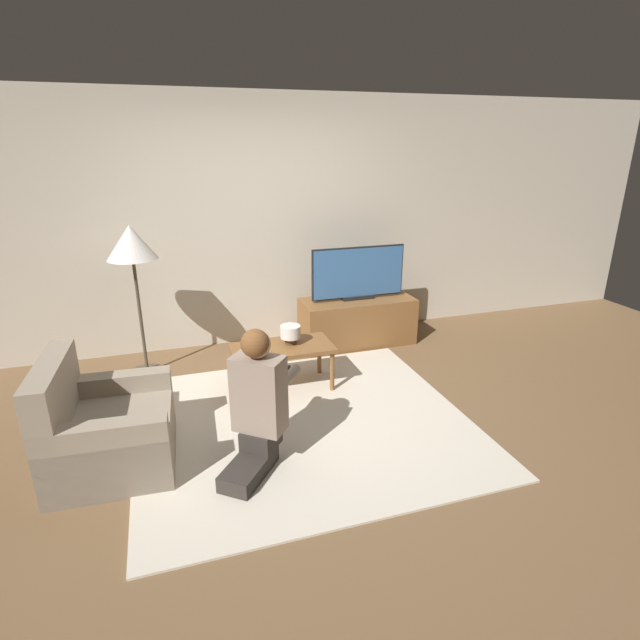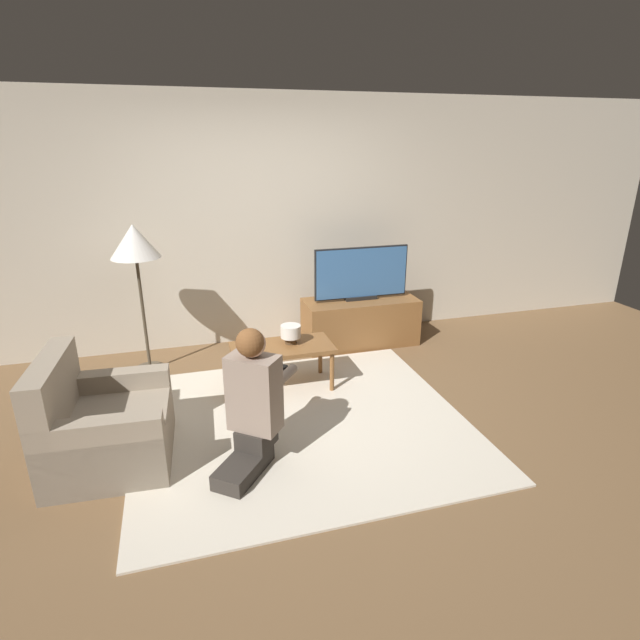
# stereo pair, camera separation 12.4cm
# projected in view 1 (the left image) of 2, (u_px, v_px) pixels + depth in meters

# --- Properties ---
(ground_plane) EXTENTS (10.00, 10.00, 0.00)m
(ground_plane) POSITION_uv_depth(u_px,v_px,m) (304.00, 424.00, 3.97)
(ground_plane) COLOR brown
(wall_back) EXTENTS (10.00, 0.06, 2.60)m
(wall_back) POSITION_uv_depth(u_px,v_px,m) (252.00, 224.00, 5.25)
(wall_back) COLOR beige
(wall_back) RESTS_ON ground_plane
(rug) EXTENTS (2.57, 2.34, 0.02)m
(rug) POSITION_uv_depth(u_px,v_px,m) (304.00, 423.00, 3.96)
(rug) COLOR beige
(rug) RESTS_ON ground_plane
(tv_stand) EXTENTS (1.23, 0.50, 0.51)m
(tv_stand) POSITION_uv_depth(u_px,v_px,m) (357.00, 321.00, 5.48)
(tv_stand) COLOR brown
(tv_stand) RESTS_ON ground_plane
(tv) EXTENTS (1.03, 0.08, 0.57)m
(tv) POSITION_uv_depth(u_px,v_px,m) (358.00, 273.00, 5.30)
(tv) COLOR black
(tv) RESTS_ON tv_stand
(coffee_table) EXTENTS (0.89, 0.45, 0.42)m
(coffee_table) POSITION_uv_depth(u_px,v_px,m) (282.00, 351.00, 4.41)
(coffee_table) COLOR brown
(coffee_table) RESTS_ON ground_plane
(floor_lamp) EXTENTS (0.44, 0.44, 1.43)m
(floor_lamp) POSITION_uv_depth(u_px,v_px,m) (132.00, 249.00, 4.44)
(floor_lamp) COLOR #4C4233
(floor_lamp) RESTS_ON ground_plane
(armchair) EXTENTS (0.84, 0.88, 0.80)m
(armchair) POSITION_uv_depth(u_px,v_px,m) (106.00, 432.00, 3.39)
(armchair) COLOR gray
(armchair) RESTS_ON ground_plane
(person_kneeling) EXTENTS (0.70, 0.80, 0.98)m
(person_kneeling) POSITION_uv_depth(u_px,v_px,m) (258.00, 401.00, 3.32)
(person_kneeling) COLOR #332D28
(person_kneeling) RESTS_ON rug
(table_lamp) EXTENTS (0.18, 0.18, 0.17)m
(table_lamp) POSITION_uv_depth(u_px,v_px,m) (290.00, 333.00, 4.41)
(table_lamp) COLOR #4C3823
(table_lamp) RESTS_ON coffee_table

